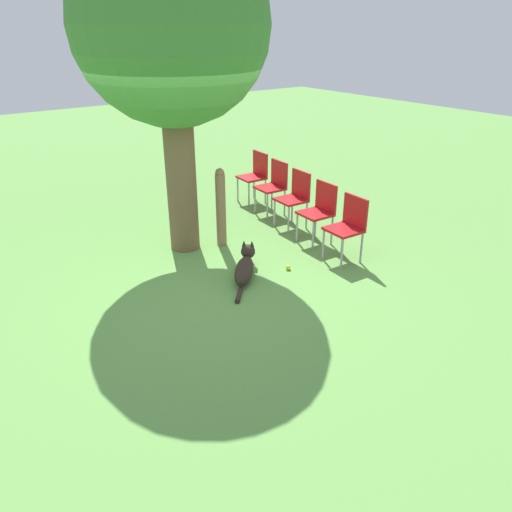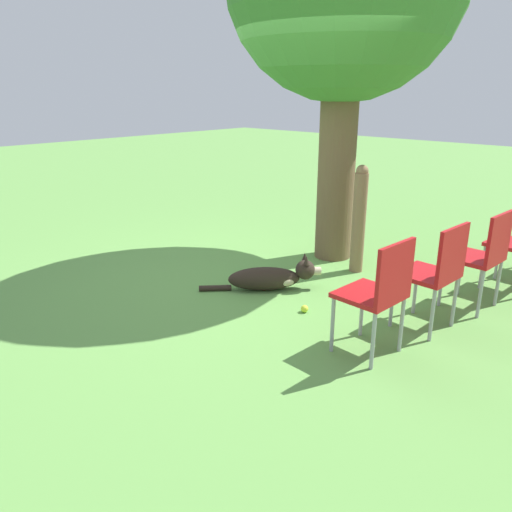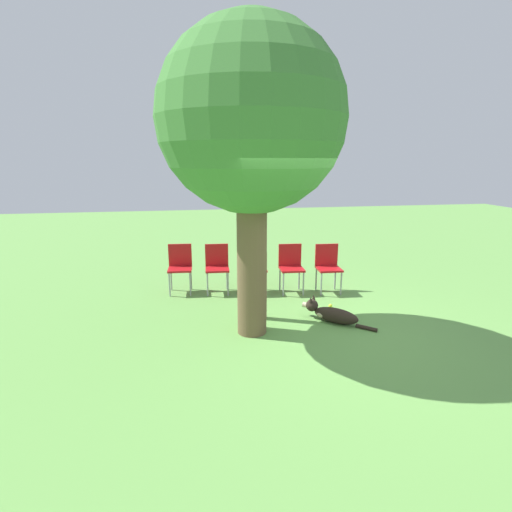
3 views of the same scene
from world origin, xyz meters
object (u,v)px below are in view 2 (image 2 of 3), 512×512
object	(u,v)px
fence_post	(359,219)
red_chair_0	(380,289)
tennis_ball	(305,309)
red_chair_1	(437,269)
red_chair_2	(483,253)
dog	(272,277)

from	to	relation	value
fence_post	red_chair_0	world-z (taller)	fence_post
red_chair_0	tennis_ball	size ratio (longest dim) A/B	13.42
red_chair_1	tennis_ball	size ratio (longest dim) A/B	13.42
red_chair_0	red_chair_1	xyz separation A→B (m)	(0.12, 0.69, 0.00)
red_chair_2	dog	bearing A→B (deg)	32.70
red_chair_1	tennis_ball	distance (m)	1.19
fence_post	red_chair_0	xyz separation A→B (m)	(1.10, -1.48, -0.05)
fence_post	red_chair_2	distance (m)	1.35
red_chair_0	red_chair_2	bearing A→B (deg)	-96.65
dog	fence_post	world-z (taller)	fence_post
fence_post	tennis_ball	world-z (taller)	fence_post
red_chair_0	red_chair_2	world-z (taller)	same
dog	red_chair_2	world-z (taller)	red_chair_2
red_chair_2	tennis_ball	distance (m)	1.66
dog	red_chair_1	size ratio (longest dim) A/B	1.03
dog	red_chair_2	xyz separation A→B (m)	(1.66, 0.94, 0.41)
fence_post	tennis_ball	distance (m)	1.39
dog	red_chair_2	distance (m)	1.96
red_chair_0	red_chair_1	bearing A→B (deg)	-96.65
tennis_ball	red_chair_2	bearing A→B (deg)	46.34
red_chair_0	red_chair_2	size ratio (longest dim) A/B	1.00
fence_post	red_chair_1	distance (m)	1.46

